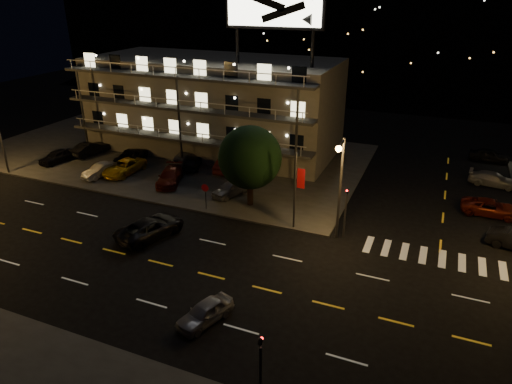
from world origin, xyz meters
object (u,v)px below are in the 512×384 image
at_px(tree, 249,159).
at_px(lot_car_2, 124,167).
at_px(lot_car_4, 230,188).
at_px(road_car_west, 151,228).
at_px(road_car_east, 205,312).
at_px(lot_car_7, 184,158).

relative_size(tree, lot_car_2, 1.40).
bearing_deg(lot_car_4, road_car_west, -87.08).
xyz_separation_m(lot_car_4, road_car_west, (-2.44, -9.10, -0.05)).
xyz_separation_m(tree, road_car_east, (3.72, -15.07, -3.74)).
height_order(lot_car_4, road_car_east, lot_car_4).
bearing_deg(lot_car_7, lot_car_2, 41.54).
relative_size(lot_car_4, road_car_east, 1.07).
relative_size(lot_car_4, lot_car_7, 0.87).
height_order(road_car_east, road_car_west, road_car_west).
bearing_deg(lot_car_4, lot_car_2, -164.96).
bearing_deg(road_car_east, lot_car_2, 156.69).
bearing_deg(lot_car_4, tree, -6.88).
distance_m(tree, road_car_west, 10.02).
height_order(tree, lot_car_2, tree).
relative_size(road_car_east, road_car_west, 0.66).
relative_size(lot_car_7, road_car_west, 0.81).
height_order(lot_car_2, road_car_east, lot_car_2).
height_order(lot_car_4, road_car_west, road_car_west).
relative_size(tree, lot_car_7, 1.58).
relative_size(lot_car_2, lot_car_4, 1.29).
bearing_deg(lot_car_2, tree, -4.02).
relative_size(tree, road_car_east, 1.94).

